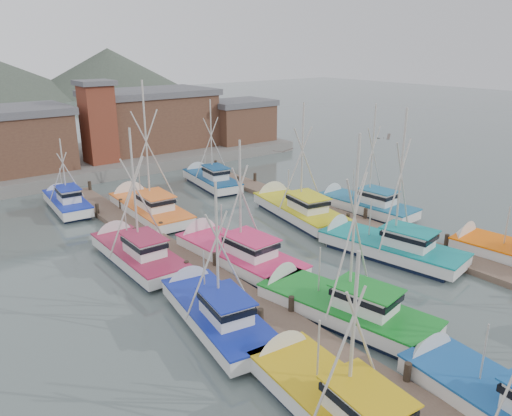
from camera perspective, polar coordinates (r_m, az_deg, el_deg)
ground at (r=31.27m, az=9.82°, el=-7.29°), size 260.00×260.00×0.00m
dock_left at (r=29.84m, az=-5.27°, el=-7.94°), size 2.30×46.00×1.50m
dock_right at (r=38.54m, az=12.47°, el=-2.08°), size 2.30×46.00×1.50m
quay at (r=60.89m, az=-16.77°, el=5.46°), size 44.00×16.00×1.20m
shed_left at (r=55.33m, az=-26.99°, el=6.97°), size 12.72×8.48×6.20m
shed_center at (r=62.54m, az=-11.96°, el=9.98°), size 14.84×9.54×6.90m
shed_right at (r=65.75m, az=-1.99°, el=10.00°), size 8.48×6.36×5.20m
lookout_tower at (r=55.64m, az=-17.61°, el=9.43°), size 3.60×3.60×8.50m
boat_0 at (r=21.88m, az=26.36°, el=-19.37°), size 3.84×9.52×9.59m
boat_2 at (r=20.16m, az=8.91°, el=-21.01°), size 3.76×9.59×7.86m
boat_4 at (r=26.20m, az=9.07°, el=-10.90°), size 4.70×10.09×10.46m
boat_5 at (r=34.05m, az=14.31°, el=-4.15°), size 4.77×10.32×10.66m
boat_6 at (r=25.49m, az=-4.94°, el=-11.63°), size 4.10×9.31×8.31m
boat_8 at (r=31.98m, az=-2.66°, el=-5.07°), size 3.82×10.27×8.96m
boat_9 at (r=40.39m, az=4.51°, el=-0.03°), size 4.90×10.63×10.17m
boat_10 at (r=32.91m, az=-13.70°, el=-4.90°), size 3.91×9.22×9.52m
boat_11 at (r=42.20m, az=11.96°, el=0.43°), size 3.92×9.09×9.73m
boat_12 at (r=41.46m, az=-12.37°, el=0.09°), size 4.68×10.40×11.76m
boat_13 at (r=49.14m, az=-5.34°, el=3.30°), size 3.87×9.00×9.16m
boat_14 at (r=44.91m, az=-20.90°, el=0.68°), size 3.01×8.01×6.71m
gull_near at (r=25.80m, az=14.36°, el=7.76°), size 1.49×0.65×0.24m
gull_far at (r=32.28m, az=3.15°, el=6.52°), size 1.55×0.65×0.24m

